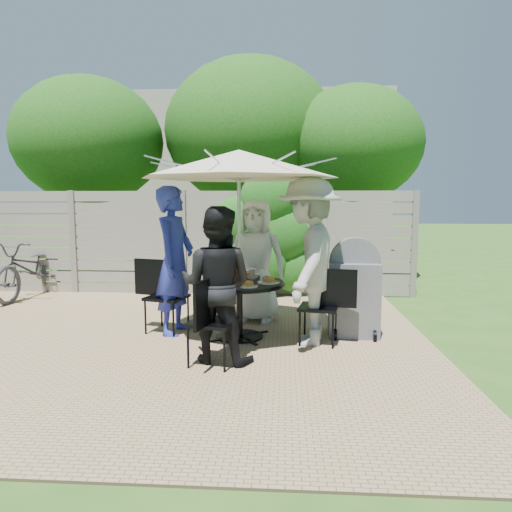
# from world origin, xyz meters

# --- Properties ---
(backyard_envelope) EXTENTS (60.00, 60.00, 5.00)m
(backyard_envelope) POSITION_xyz_m (0.09, 10.29, 2.61)
(backyard_envelope) COLOR #2D571B
(backyard_envelope) RESTS_ON ground
(patio_table) EXTENTS (1.24, 1.24, 0.70)m
(patio_table) POSITION_xyz_m (1.25, 0.43, 0.49)
(patio_table) COLOR black
(patio_table) RESTS_ON ground
(umbrella) EXTENTS (2.70, 2.70, 2.25)m
(umbrella) POSITION_xyz_m (1.25, 0.43, 2.09)
(umbrella) COLOR silver
(umbrella) RESTS_ON ground
(chair_back) EXTENTS (0.53, 0.70, 0.93)m
(chair_back) POSITION_xyz_m (1.42, 1.38, 0.28)
(chair_back) COLOR black
(chair_back) RESTS_ON ground
(person_back) EXTENTS (0.91, 0.68, 1.69)m
(person_back) POSITION_xyz_m (1.40, 1.25, 0.85)
(person_back) COLOR silver
(person_back) RESTS_ON ground
(chair_left) EXTENTS (0.71, 0.55, 0.93)m
(chair_left) POSITION_xyz_m (0.30, 0.61, 0.28)
(chair_left) COLOR black
(chair_left) RESTS_ON ground
(person_left) EXTENTS (0.56, 0.74, 1.85)m
(person_left) POSITION_xyz_m (0.43, 0.58, 0.92)
(person_left) COLOR #242E9C
(person_left) RESTS_ON ground
(chair_front) EXTENTS (0.53, 0.70, 0.92)m
(chair_front) POSITION_xyz_m (1.07, -0.52, 0.28)
(chair_front) COLOR black
(chair_front) RESTS_ON ground
(person_front) EXTENTS (0.88, 0.74, 1.61)m
(person_front) POSITION_xyz_m (1.10, -0.39, 0.80)
(person_front) COLOR black
(person_front) RESTS_ON ground
(chair_right) EXTENTS (0.68, 0.51, 0.90)m
(chair_right) POSITION_xyz_m (2.20, 0.25, 0.27)
(chair_right) COLOR black
(chair_right) RESTS_ON ground
(person_right) EXTENTS (0.94, 1.36, 1.94)m
(person_right) POSITION_xyz_m (2.06, 0.28, 0.97)
(person_right) COLOR #A2A09E
(person_right) RESTS_ON ground
(plate_back) EXTENTS (0.26, 0.26, 0.06)m
(plate_back) POSITION_xyz_m (1.31, 0.78, 0.73)
(plate_back) COLOR white
(plate_back) RESTS_ON patio_table
(plate_left) EXTENTS (0.26, 0.26, 0.06)m
(plate_left) POSITION_xyz_m (0.89, 0.49, 0.73)
(plate_left) COLOR white
(plate_left) RESTS_ON patio_table
(plate_front) EXTENTS (0.26, 0.26, 0.06)m
(plate_front) POSITION_xyz_m (1.18, 0.07, 0.73)
(plate_front) COLOR white
(plate_front) RESTS_ON patio_table
(plate_right) EXTENTS (0.26, 0.26, 0.06)m
(plate_right) POSITION_xyz_m (1.60, 0.36, 0.73)
(plate_right) COLOR white
(plate_right) RESTS_ON patio_table
(plate_extra) EXTENTS (0.24, 0.24, 0.06)m
(plate_extra) POSITION_xyz_m (1.37, 0.10, 0.73)
(plate_extra) COLOR white
(plate_extra) RESTS_ON patio_table
(glass_left) EXTENTS (0.07, 0.07, 0.14)m
(glass_left) POSITION_xyz_m (0.97, 0.37, 0.77)
(glass_left) COLOR silver
(glass_left) RESTS_ON patio_table
(glass_front) EXTENTS (0.07, 0.07, 0.14)m
(glass_front) POSITION_xyz_m (1.30, 0.15, 0.77)
(glass_front) COLOR silver
(glass_front) RESTS_ON patio_table
(glass_right) EXTENTS (0.07, 0.07, 0.14)m
(glass_right) POSITION_xyz_m (1.52, 0.48, 0.77)
(glass_right) COLOR silver
(glass_right) RESTS_ON patio_table
(syrup_jug) EXTENTS (0.09, 0.09, 0.16)m
(syrup_jug) POSITION_xyz_m (1.20, 0.49, 0.78)
(syrup_jug) COLOR #59280C
(syrup_jug) RESTS_ON patio_table
(coffee_cup) EXTENTS (0.08, 0.08, 0.12)m
(coffee_cup) POSITION_xyz_m (1.39, 0.63, 0.76)
(coffee_cup) COLOR #C6B293
(coffee_cup) RESTS_ON patio_table
(bicycle) EXTENTS (0.76, 1.93, 1.00)m
(bicycle) POSITION_xyz_m (-2.58, 2.60, 0.50)
(bicycle) COLOR #333338
(bicycle) RESTS_ON ground
(bbq_grill) EXTENTS (0.62, 0.49, 1.22)m
(bbq_grill) POSITION_xyz_m (2.63, 0.61, 0.56)
(bbq_grill) COLOR slate
(bbq_grill) RESTS_ON ground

